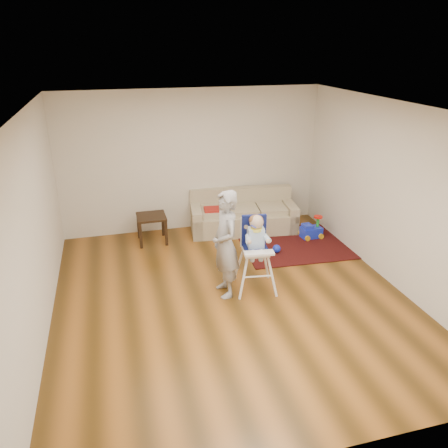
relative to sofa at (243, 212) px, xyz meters
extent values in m
plane|color=#462D0E|center=(-0.90, -2.30, -0.39)|extent=(5.50, 5.50, 0.00)
cube|color=silver|center=(-0.90, 0.45, 0.96)|extent=(5.00, 0.04, 2.70)
cube|color=silver|center=(-3.40, -2.30, 0.96)|extent=(0.04, 5.50, 2.70)
cube|color=silver|center=(1.60, -2.30, 0.96)|extent=(0.04, 5.50, 2.70)
cube|color=white|center=(-0.90, -2.30, 2.31)|extent=(5.00, 5.50, 0.04)
cube|color=#A11E17|center=(-0.55, -0.05, 0.12)|extent=(0.50, 0.35, 0.04)
cube|color=black|center=(0.83, -0.88, -0.38)|extent=(2.22, 1.72, 0.02)
sphere|color=#1930E0|center=(0.27, -1.13, -0.30)|extent=(0.14, 0.14, 0.14)
cylinder|color=#1930E0|center=(-0.55, -2.26, 0.67)|extent=(0.03, 0.12, 0.01)
imported|color=#949496|center=(-0.95, -2.17, 0.40)|extent=(0.43, 0.61, 1.60)
camera|label=1|loc=(-2.41, -7.57, 3.07)|focal=35.00mm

